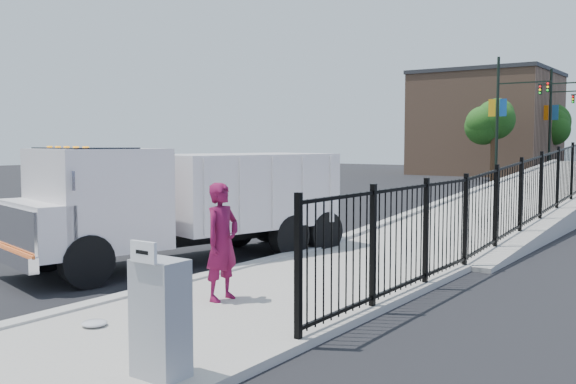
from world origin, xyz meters
The scene contains 15 objects.
ground centered at (0.00, 0.00, 0.00)m, with size 120.00×120.00×0.00m, color black.
sidewalk centered at (1.93, -2.00, 0.06)m, with size 3.55×12.00×0.12m, color #9E998E.
curb centered at (0.00, -2.00, 0.08)m, with size 0.30×12.00×0.16m, color #ADAAA3.
ramp centered at (2.12, 16.00, 0.00)m, with size 3.95×24.00×1.70m, color #9E998E.
iron_fence centered at (3.55, 12.00, 0.90)m, with size 0.10×28.00×1.80m, color black.
truck centered at (-1.74, 1.30, 1.42)m, with size 4.09×7.70×2.52m.
worker centered at (1.45, -1.02, 1.04)m, with size 0.67×0.44×1.85m, color maroon.
utility_cabinet centered at (3.10, -3.91, 0.75)m, with size 0.55×0.40×1.25m, color gray.
arrow_sign centered at (3.10, -4.13, 1.48)m, with size 0.35×0.04×0.22m, color white.
debris centered at (1.00, -3.13, 0.16)m, with size 0.34×0.34×0.09m, color silver.
light_pole_0 centered at (-4.38, 32.72, 4.36)m, with size 3.77×0.22×8.00m.
light_pole_2 centered at (-3.24, 41.69, 4.36)m, with size 3.78×0.22×8.00m.
tree_0 centered at (-5.47, 34.58, 3.95)m, with size 2.76×2.76×5.38m.
tree_2 centered at (-4.51, 46.28, 3.97)m, with size 3.04×3.04×5.52m.
building centered at (-9.00, 44.00, 4.00)m, with size 10.00×10.00×8.00m, color #8C664C.
Camera 1 is at (7.99, -8.55, 2.59)m, focal length 40.00 mm.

